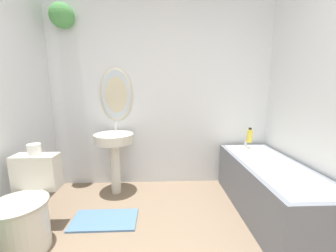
{
  "coord_description": "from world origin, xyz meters",
  "views": [
    {
      "loc": [
        -0.04,
        -0.52,
        1.31
      ],
      "look_at": [
        0.04,
        1.38,
        0.96
      ],
      "focal_mm": 22.0,
      "sensor_mm": 36.0,
      "label": 1
    }
  ],
  "objects_px": {
    "toilet": "(25,213)",
    "pedestal_sink": "(114,147)",
    "bathtub": "(270,188)",
    "shampoo_bottle": "(250,136)",
    "toilet_paper_roll": "(34,150)"
  },
  "relations": [
    {
      "from": "pedestal_sink",
      "to": "toilet_paper_roll",
      "type": "bearing_deg",
      "value": -131.22
    },
    {
      "from": "shampoo_bottle",
      "to": "toilet_paper_roll",
      "type": "xyz_separation_m",
      "value": [
        -2.28,
        -0.7,
        0.06
      ]
    },
    {
      "from": "toilet",
      "to": "pedestal_sink",
      "type": "height_order",
      "value": "pedestal_sink"
    },
    {
      "from": "toilet",
      "to": "bathtub",
      "type": "relative_size",
      "value": 0.48
    },
    {
      "from": "shampoo_bottle",
      "to": "toilet_paper_roll",
      "type": "bearing_deg",
      "value": -162.91
    },
    {
      "from": "bathtub",
      "to": "shampoo_bottle",
      "type": "distance_m",
      "value": 0.72
    },
    {
      "from": "toilet",
      "to": "shampoo_bottle",
      "type": "bearing_deg",
      "value": 22.08
    },
    {
      "from": "pedestal_sink",
      "to": "toilet_paper_roll",
      "type": "distance_m",
      "value": 0.88
    },
    {
      "from": "bathtub",
      "to": "toilet_paper_roll",
      "type": "height_order",
      "value": "toilet_paper_roll"
    },
    {
      "from": "toilet",
      "to": "bathtub",
      "type": "xyz_separation_m",
      "value": [
        2.27,
        0.35,
        -0.0
      ]
    },
    {
      "from": "pedestal_sink",
      "to": "toilet_paper_roll",
      "type": "xyz_separation_m",
      "value": [
        -0.57,
        -0.65,
        0.17
      ]
    },
    {
      "from": "toilet",
      "to": "pedestal_sink",
      "type": "xyz_separation_m",
      "value": [
        0.57,
        0.87,
        0.31
      ]
    },
    {
      "from": "bathtub",
      "to": "toilet_paper_roll",
      "type": "distance_m",
      "value": 2.32
    },
    {
      "from": "pedestal_sink",
      "to": "shampoo_bottle",
      "type": "xyz_separation_m",
      "value": [
        1.71,
        0.05,
        0.11
      ]
    },
    {
      "from": "toilet",
      "to": "shampoo_bottle",
      "type": "relative_size",
      "value": 3.79
    }
  ]
}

